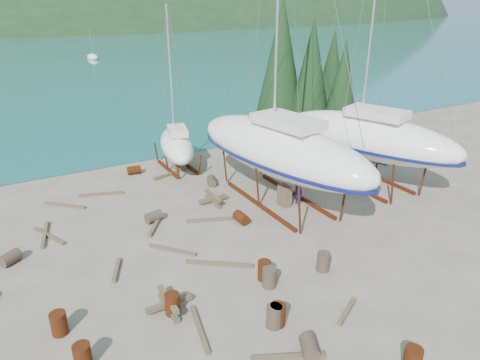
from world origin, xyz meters
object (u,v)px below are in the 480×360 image
large_sailboat_far (367,136)px  small_sailboat_shore (177,145)px  worker (298,191)px  large_sailboat_near (280,148)px

large_sailboat_far → small_sailboat_shore: (-9.68, 8.28, -1.30)m
worker → large_sailboat_far: bearing=-78.7°
large_sailboat_far → worker: 6.31m
large_sailboat_near → worker: bearing=-62.4°
large_sailboat_far → small_sailboat_shore: size_ratio=1.74×
large_sailboat_near → large_sailboat_far: (6.59, -0.23, -0.22)m
large_sailboat_far → worker: (-5.86, -0.73, -2.21)m
large_sailboat_far → large_sailboat_near: bearing=159.3°
large_sailboat_near → small_sailboat_shore: 8.75m
large_sailboat_near → worker: (0.73, -0.96, -2.43)m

